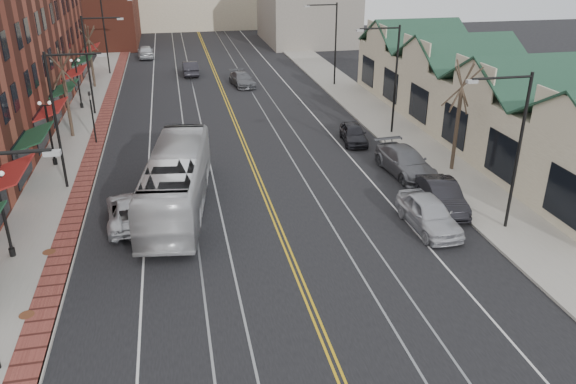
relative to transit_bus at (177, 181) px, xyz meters
name	(u,v)px	position (x,y,z in m)	size (l,w,h in m)	color
ground	(320,329)	(5.00, -11.90, -1.68)	(160.00, 160.00, 0.00)	black
sidewalk_left	(69,164)	(-7.00, 8.10, -1.60)	(4.00, 120.00, 0.15)	gray
sidewalk_right	(408,140)	(17.00, 8.10, -1.60)	(4.00, 120.00, 0.15)	gray
building_right	(486,107)	(23.00, 8.10, 0.62)	(8.00, 36.00, 4.60)	#B9AB8F
backdrop_right	(307,2)	(20.00, 53.10, 3.82)	(12.00, 16.00, 11.00)	slate
streetlight_l_1	(62,107)	(-6.05, 4.10, 3.35)	(3.33, 0.25, 8.00)	black
streetlight_l_2	(92,55)	(-6.05, 20.10, 3.35)	(3.33, 0.25, 8.00)	black
streetlight_l_3	(109,28)	(-6.05, 36.10, 3.35)	(3.33, 0.25, 8.00)	black
streetlight_r_0	(513,137)	(16.05, -5.90, 3.35)	(3.33, 0.25, 8.00)	black
streetlight_r_1	(391,69)	(16.05, 10.10, 3.35)	(3.33, 0.25, 8.00)	black
streetlight_r_2	(331,36)	(16.05, 26.10, 3.35)	(3.33, 0.25, 8.00)	black
lamppost_l_1	(4,217)	(-7.80, -3.90, 0.52)	(0.84, 0.28, 4.27)	black
lamppost_l_2	(50,135)	(-7.80, 8.10, 0.52)	(0.84, 0.28, 4.27)	black
lamppost_l_3	(79,85)	(-7.80, 22.10, 0.52)	(0.84, 0.28, 4.27)	black
tree_left_near	(66,92)	(-7.50, 14.10, 1.83)	(1.78, 1.37, 6.48)	#382B21
tree_left_far	(91,55)	(-7.50, 30.10, 1.60)	(1.66, 1.28, 6.02)	#382B21
tree_right_mid	(458,115)	(17.50, 2.10, 2.07)	(1.90, 1.46, 6.93)	#382B21
manhole_mid	(27,315)	(-6.20, -8.90, -1.52)	(0.60, 0.60, 0.02)	#592D19
manhole_far	(49,252)	(-6.20, -3.90, -1.52)	(0.60, 0.60, 0.02)	#592D19
traffic_signal	(92,113)	(-5.60, 12.10, 0.67)	(0.18, 0.15, 3.80)	black
transit_bus	(177,181)	(0.00, 0.00, 0.00)	(2.82, 12.06, 3.36)	silver
parked_suv	(131,211)	(-2.50, -1.30, -0.96)	(2.38, 5.17, 1.44)	silver
parked_car_a	(429,214)	(12.59, -5.01, -0.85)	(1.97, 4.89, 1.67)	silver
parked_car_b	(442,196)	(14.30, -2.99, -0.89)	(1.66, 4.76, 1.57)	black
parked_car_c	(405,162)	(14.30, 2.21, -0.86)	(2.29, 5.64, 1.64)	slate
parked_car_d	(354,133)	(12.96, 8.71, -0.98)	(1.65, 4.10, 1.40)	black
distant_car_left	(190,68)	(2.28, 34.10, -0.92)	(1.60, 4.60, 1.52)	#232228
distant_car_right	(242,79)	(7.21, 27.86, -0.99)	(1.92, 4.73, 1.37)	slate
distant_car_far	(146,52)	(-2.77, 45.08, -0.88)	(1.90, 4.72, 1.61)	silver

